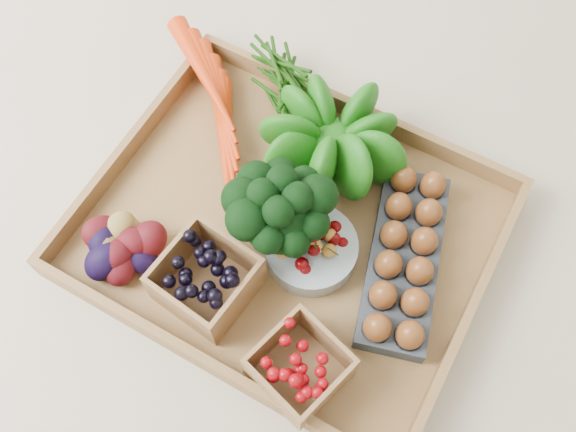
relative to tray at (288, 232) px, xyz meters
The scene contains 10 objects.
ground 0.01m from the tray, ahead, with size 4.00×4.00×0.00m, color beige.
tray is the anchor object (origin of this frame).
carrots 0.21m from the tray, 147.91° to the left, with size 0.22×0.16×0.05m, color red, non-canonical shape.
lettuce 0.15m from the tray, 89.80° to the left, with size 0.13×0.13×0.13m, color #15590D.
broccoli 0.07m from the tray, 93.00° to the right, with size 0.14×0.14×0.11m, color black, non-canonical shape.
cherry_bowl 0.05m from the tray, 20.75° to the right, with size 0.13×0.13×0.03m, color #8C9EA5.
egg_carton 0.17m from the tray, 10.73° to the left, with size 0.09×0.26×0.03m, color #373D46.
potatoes 0.24m from the tray, 142.60° to the right, with size 0.13×0.13×0.07m, color #3F0A0F, non-canonical shape.
punnet_blackberry 0.15m from the tray, 111.00° to the right, with size 0.11×0.11×0.08m, color black.
punnet_raspberry 0.21m from the tray, 56.69° to the right, with size 0.10×0.10×0.07m, color maroon.
Camera 1 is at (0.19, -0.33, 0.84)m, focal length 40.00 mm.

